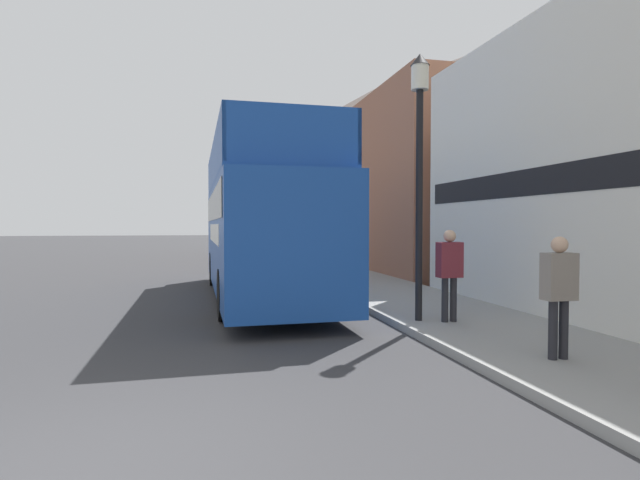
{
  "coord_description": "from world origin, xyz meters",
  "views": [
    {
      "loc": [
        1.02,
        -3.94,
        1.94
      ],
      "look_at": [
        3.74,
        7.62,
        1.58
      ],
      "focal_mm": 28.0,
      "sensor_mm": 36.0,
      "label": 1
    }
  ],
  "objects_px": {
    "pedestrian_second": "(559,285)",
    "lamp_post_second": "(321,188)",
    "parked_car_ahead_of_bus": "(263,254)",
    "lamp_post_nearest": "(420,138)",
    "tour_bus": "(260,228)",
    "pedestrian_third": "(449,267)"
  },
  "relations": [
    {
      "from": "pedestrian_second",
      "to": "lamp_post_second",
      "type": "distance_m",
      "value": 10.9
    },
    {
      "from": "parked_car_ahead_of_bus",
      "to": "lamp_post_second",
      "type": "relative_size",
      "value": 1.05
    },
    {
      "from": "pedestrian_second",
      "to": "lamp_post_nearest",
      "type": "bearing_deg",
      "value": 103.0
    },
    {
      "from": "tour_bus",
      "to": "lamp_post_second",
      "type": "bearing_deg",
      "value": 51.83
    },
    {
      "from": "tour_bus",
      "to": "parked_car_ahead_of_bus",
      "type": "xyz_separation_m",
      "value": [
        0.93,
        7.47,
        -1.14
      ]
    },
    {
      "from": "pedestrian_second",
      "to": "parked_car_ahead_of_bus",
      "type": "bearing_deg",
      "value": 98.36
    },
    {
      "from": "pedestrian_third",
      "to": "parked_car_ahead_of_bus",
      "type": "bearing_deg",
      "value": 99.32
    },
    {
      "from": "lamp_post_nearest",
      "to": "lamp_post_second",
      "type": "height_order",
      "value": "lamp_post_nearest"
    },
    {
      "from": "pedestrian_third",
      "to": "lamp_post_nearest",
      "type": "xyz_separation_m",
      "value": [
        -0.5,
        0.25,
        2.38
      ]
    },
    {
      "from": "parked_car_ahead_of_bus",
      "to": "lamp_post_nearest",
      "type": "xyz_separation_m",
      "value": [
        1.53,
        -12.08,
        2.82
      ]
    },
    {
      "from": "pedestrian_third",
      "to": "tour_bus",
      "type": "bearing_deg",
      "value": 121.25
    },
    {
      "from": "parked_car_ahead_of_bus",
      "to": "pedestrian_second",
      "type": "relative_size",
      "value": 2.81
    },
    {
      "from": "pedestrian_second",
      "to": "lamp_post_second",
      "type": "xyz_separation_m",
      "value": [
        -0.74,
        10.68,
        2.05
      ]
    },
    {
      "from": "lamp_post_second",
      "to": "pedestrian_third",
      "type": "bearing_deg",
      "value": -86.01
    },
    {
      "from": "parked_car_ahead_of_bus",
      "to": "pedestrian_second",
      "type": "xyz_separation_m",
      "value": [
        2.21,
        -15.02,
        0.4
      ]
    },
    {
      "from": "tour_bus",
      "to": "lamp_post_second",
      "type": "xyz_separation_m",
      "value": [
        2.39,
        3.13,
        1.32
      ]
    },
    {
      "from": "pedestrian_third",
      "to": "lamp_post_nearest",
      "type": "relative_size",
      "value": 0.34
    },
    {
      "from": "parked_car_ahead_of_bus",
      "to": "pedestrian_third",
      "type": "distance_m",
      "value": 12.51
    },
    {
      "from": "tour_bus",
      "to": "lamp_post_nearest",
      "type": "distance_m",
      "value": 5.49
    },
    {
      "from": "tour_bus",
      "to": "parked_car_ahead_of_bus",
      "type": "height_order",
      "value": "tour_bus"
    },
    {
      "from": "lamp_post_nearest",
      "to": "lamp_post_second",
      "type": "xyz_separation_m",
      "value": [
        -0.06,
        7.74,
        -0.36
      ]
    },
    {
      "from": "pedestrian_second",
      "to": "lamp_post_second",
      "type": "relative_size",
      "value": 0.38
    }
  ]
}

